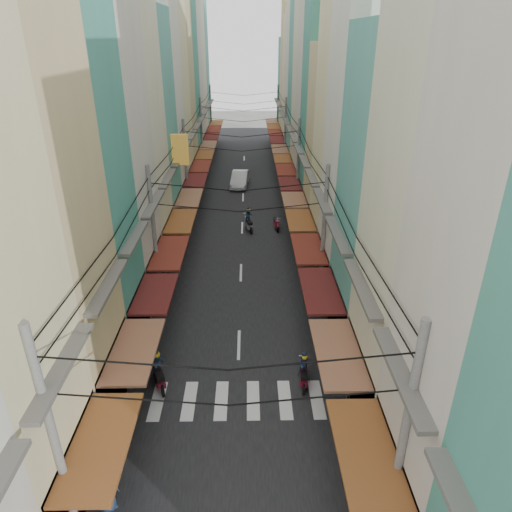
{
  "coord_description": "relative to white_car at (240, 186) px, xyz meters",
  "views": [
    {
      "loc": [
        0.57,
        -21.28,
        14.44
      ],
      "look_at": [
        0.98,
        3.23,
        2.59
      ],
      "focal_mm": 32.0,
      "sensor_mm": 36.0,
      "label": 1
    }
  ],
  "objects": [
    {
      "name": "parked_scooters",
      "position": [
        4.91,
        -29.01,
        0.46
      ],
      "size": [
        13.17,
        13.22,
        1.0
      ],
      "color": "black",
      "rests_on": "ground"
    },
    {
      "name": "traffic_sign",
      "position": [
        5.15,
        -31.88,
        2.04
      ],
      "size": [
        0.1,
        0.62,
        2.81
      ],
      "color": "gray",
      "rests_on": "ground"
    },
    {
      "name": "ground",
      "position": [
        0.36,
        -25.81,
        0.0
      ],
      "size": [
        160.0,
        160.0,
        0.0
      ],
      "primitive_type": "plane",
      "color": "slate",
      "rests_on": "ground"
    },
    {
      "name": "utility_poles",
      "position": [
        0.36,
        -10.8,
        6.59
      ],
      "size": [
        10.2,
        66.13,
        8.2
      ],
      "color": "gray",
      "rests_on": "ground"
    },
    {
      "name": "sidewalk_left",
      "position": [
        -6.14,
        -5.81,
        0.03
      ],
      "size": [
        3.0,
        80.0,
        0.06
      ],
      "primitive_type": "cube",
      "color": "slate",
      "rests_on": "ground"
    },
    {
      "name": "crosswalk",
      "position": [
        0.36,
        -31.81,
        0.03
      ],
      "size": [
        7.55,
        2.4,
        0.01
      ],
      "color": "silver",
      "rests_on": "ground"
    },
    {
      "name": "road",
      "position": [
        0.36,
        -5.81,
        0.01
      ],
      "size": [
        10.0,
        80.0,
        0.02
      ],
      "primitive_type": "cube",
      "color": "black",
      "rests_on": "ground"
    },
    {
      "name": "pedestrians",
      "position": [
        -4.39,
        -24.17,
        1.07
      ],
      "size": [
        11.86,
        24.52,
        2.24
      ],
      "color": "black",
      "rests_on": "ground"
    },
    {
      "name": "white_car",
      "position": [
        0.0,
        0.0,
        0.0
      ],
      "size": [
        5.67,
        2.6,
        1.95
      ],
      "primitive_type": "imported",
      "rotation": [
        0.0,
        0.0,
        -0.08
      ],
      "color": "silver",
      "rests_on": "ground"
    },
    {
      "name": "building_row_right",
      "position": [
        8.28,
        -9.36,
        9.41
      ],
      "size": [
        7.8,
        68.98,
        22.59
      ],
      "color": "teal",
      "rests_on": "ground"
    },
    {
      "name": "sidewalk_right",
      "position": [
        6.86,
        -5.81,
        0.03
      ],
      "size": [
        3.0,
        80.0,
        0.06
      ],
      "primitive_type": "cube",
      "color": "slate",
      "rests_on": "ground"
    },
    {
      "name": "bicycle",
      "position": [
        6.38,
        -27.87,
        0.0
      ],
      "size": [
        1.89,
        1.21,
        1.22
      ],
      "primitive_type": "imported",
      "rotation": [
        0.0,
        0.0,
        1.91
      ],
      "color": "black",
      "rests_on": "ground"
    },
    {
      "name": "market_umbrella",
      "position": [
        6.79,
        -32.83,
        2.04
      ],
      "size": [
        2.2,
        2.2,
        2.32
      ],
      "color": "#B2B2B7",
      "rests_on": "ground"
    },
    {
      "name": "moving_scooters",
      "position": [
        0.46,
        -22.14,
        0.58
      ],
      "size": [
        7.12,
        20.64,
        2.01
      ],
      "color": "black",
      "rests_on": "ground"
    },
    {
      "name": "building_row_left",
      "position": [
        -7.55,
        -9.25,
        9.78
      ],
      "size": [
        7.8,
        67.67,
        23.7
      ],
      "color": "silver",
      "rests_on": "ground"
    }
  ]
}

